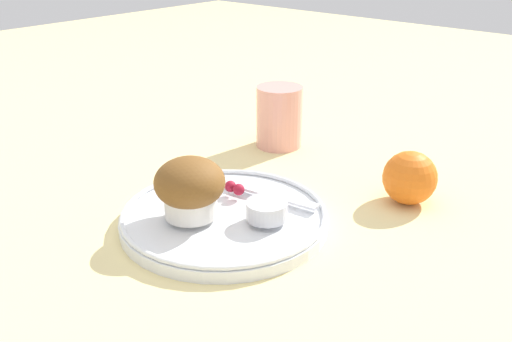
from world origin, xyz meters
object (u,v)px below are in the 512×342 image
at_px(butter_knife, 257,190).
at_px(orange_fruit, 410,178).
at_px(juice_glass, 279,117).
at_px(muffin, 190,187).

bearing_deg(butter_knife, orange_fruit, 36.48).
distance_m(butter_knife, juice_glass, 0.22).
relative_size(orange_fruit, juice_glass, 0.71).
bearing_deg(muffin, juice_glass, 108.82).
height_order(butter_knife, juice_glass, juice_glass).
bearing_deg(juice_glass, butter_knife, -58.43).
distance_m(muffin, butter_knife, 0.11).
height_order(muffin, juice_glass, juice_glass).
bearing_deg(butter_knife, juice_glass, 113.98).
xyz_separation_m(muffin, orange_fruit, (0.16, 0.23, -0.02)).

